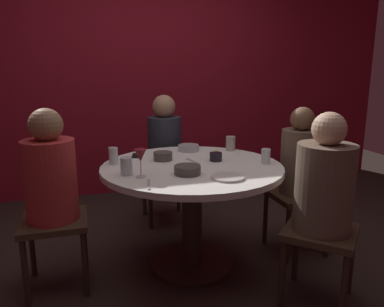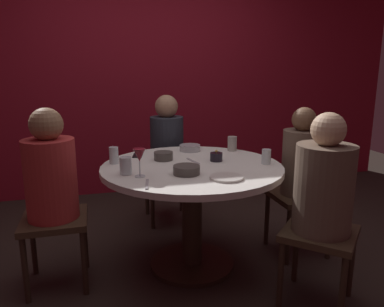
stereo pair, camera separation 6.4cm
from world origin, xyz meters
name	(u,v)px [view 1 (the left image)]	position (x,y,z in m)	size (l,w,h in m)	color
ground_plane	(192,265)	(0.00, 0.00, 0.00)	(8.00, 8.00, 0.00)	#2D231E
back_wall	(145,77)	(0.00, 1.84, 1.30)	(6.00, 0.10, 2.60)	maroon
dining_table	(192,189)	(0.00, 0.00, 0.58)	(1.23, 1.23, 0.75)	white
seated_diner_left	(51,180)	(-0.91, 0.00, 0.72)	(0.40, 0.40, 1.17)	#3F2D1E
seated_diner_back	(165,144)	(0.00, 0.87, 0.72)	(0.40, 0.40, 1.16)	#3F2D1E
seated_diner_right	(299,164)	(0.84, 0.00, 0.69)	(0.40, 0.40, 1.12)	#3F2D1E
seated_diner_front_right	(324,189)	(0.61, -0.61, 0.72)	(0.57, 0.57, 1.16)	#3F2D1E
candle_holder	(216,157)	(0.19, 0.06, 0.78)	(0.09, 0.09, 0.08)	black
wine_glass	(140,156)	(-0.38, -0.19, 0.88)	(0.08, 0.08, 0.18)	silver
dinner_plate	(228,177)	(0.12, -0.36, 0.76)	(0.20, 0.20, 0.01)	silver
cell_phone	(137,156)	(-0.32, 0.37, 0.75)	(0.07, 0.14, 0.01)	black
bowl_serving_large	(188,148)	(0.10, 0.43, 0.78)	(0.17, 0.17, 0.05)	#B7B7BC
bowl_salad_center	(163,156)	(-0.16, 0.19, 0.78)	(0.14, 0.14, 0.06)	#4C4742
bowl_small_white	(187,170)	(-0.09, -0.21, 0.78)	(0.17, 0.17, 0.05)	#4C4742
cup_near_candle	(113,156)	(-0.51, 0.18, 0.81)	(0.06, 0.06, 0.12)	silver
cup_by_left_diner	(266,156)	(0.50, -0.10, 0.80)	(0.06, 0.06, 0.10)	silver
cup_by_right_diner	(231,143)	(0.42, 0.35, 0.81)	(0.07, 0.07, 0.11)	#B2ADA3
cup_center_front	(126,166)	(-0.45, -0.11, 0.80)	(0.07, 0.07, 0.11)	silver
fork_near_plate	(149,184)	(-0.36, -0.36, 0.75)	(0.02, 0.18, 0.01)	#B7B7BC
knife_near_plate	(193,161)	(0.03, 0.09, 0.75)	(0.02, 0.18, 0.01)	#B7B7BC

